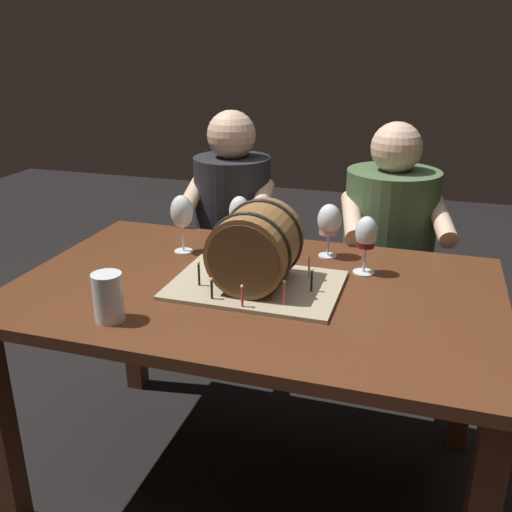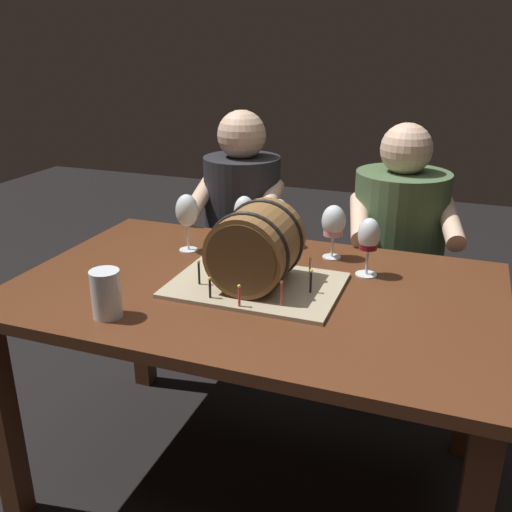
{
  "view_description": "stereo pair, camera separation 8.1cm",
  "coord_description": "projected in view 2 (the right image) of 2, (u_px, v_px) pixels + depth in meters",
  "views": [
    {
      "loc": [
        0.48,
        -1.52,
        1.45
      ],
      "look_at": [
        0.01,
        -0.01,
        0.84
      ],
      "focal_mm": 40.29,
      "sensor_mm": 36.0,
      "label": 1
    },
    {
      "loc": [
        0.56,
        -1.5,
        1.45
      ],
      "look_at": [
        0.01,
        -0.01,
        0.84
      ],
      "focal_mm": 40.29,
      "sensor_mm": 36.0,
      "label": 2
    }
  ],
  "objects": [
    {
      "name": "ground_plane",
      "position": [
        255.0,
        478.0,
        2.01
      ],
      "size": [
        8.0,
        8.0,
        0.0
      ],
      "primitive_type": "plane",
      "color": "black"
    },
    {
      "name": "dining_table",
      "position": [
        255.0,
        315.0,
        1.78
      ],
      "size": [
        1.46,
        0.92,
        0.74
      ],
      "color": "#562D19",
      "rests_on": "ground"
    },
    {
      "name": "barrel_cake",
      "position": [
        256.0,
        251.0,
        1.7
      ],
      "size": [
        0.5,
        0.36,
        0.26
      ],
      "color": "tan",
      "rests_on": "dining_table"
    },
    {
      "name": "wine_glass_rose",
      "position": [
        333.0,
        223.0,
        1.92
      ],
      "size": [
        0.08,
        0.08,
        0.19
      ],
      "color": "white",
      "rests_on": "dining_table"
    },
    {
      "name": "wine_glass_empty",
      "position": [
        187.0,
        212.0,
        1.98
      ],
      "size": [
        0.08,
        0.08,
        0.2
      ],
      "color": "white",
      "rests_on": "dining_table"
    },
    {
      "name": "wine_glass_red",
      "position": [
        369.0,
        237.0,
        1.78
      ],
      "size": [
        0.07,
        0.07,
        0.19
      ],
      "color": "white",
      "rests_on": "dining_table"
    },
    {
      "name": "wine_glass_amber",
      "position": [
        279.0,
        216.0,
        2.04
      ],
      "size": [
        0.07,
        0.07,
        0.17
      ],
      "color": "white",
      "rests_on": "dining_table"
    },
    {
      "name": "wine_glass_white",
      "position": [
        244.0,
        214.0,
        2.0
      ],
      "size": [
        0.07,
        0.07,
        0.19
      ],
      "color": "white",
      "rests_on": "dining_table"
    },
    {
      "name": "beer_pint",
      "position": [
        106.0,
        295.0,
        1.53
      ],
      "size": [
        0.08,
        0.08,
        0.13
      ],
      "color": "white",
      "rests_on": "dining_table"
    },
    {
      "name": "person_seated_left",
      "position": [
        242.0,
        253.0,
        2.58
      ],
      "size": [
        0.41,
        0.5,
        1.17
      ],
      "color": "black",
      "rests_on": "ground"
    },
    {
      "name": "person_seated_right",
      "position": [
        395.0,
        271.0,
        2.36
      ],
      "size": [
        0.48,
        0.55,
        1.15
      ],
      "color": "#2A3A24",
      "rests_on": "ground"
    }
  ]
}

